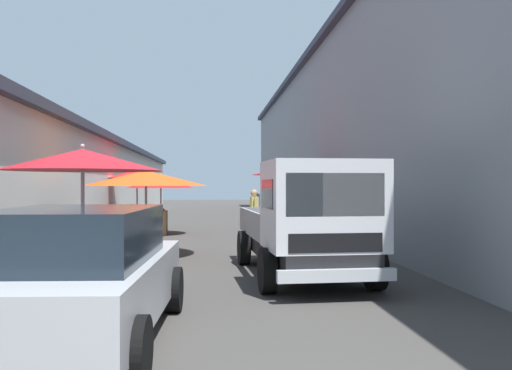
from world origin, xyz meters
The scene contains 12 objects.
ground centered at (13.50, 0.00, 0.00)m, with size 90.00×90.00×0.00m, color #3D3A38.
building_right_concrete centered at (15.75, -7.35, 3.52)m, with size 49.80×7.50×7.03m.
fruit_stall_near_left centered at (18.67, 2.87, 1.71)m, with size 2.16×2.16×2.34m.
fruit_stall_near_right centered at (16.10, -2.57, 2.01)m, with size 2.67×2.67×2.47m.
fruit_stall_far_left centered at (11.02, 1.66, 1.67)m, with size 2.90×2.90×2.11m.
fruit_stall_far_right centered at (6.49, 2.08, 1.79)m, with size 2.40×2.40×2.31m.
fruit_stall_mid_lane centered at (16.62, 1.84, 1.53)m, with size 2.27×2.27×2.08m.
hatchback_car centered at (4.19, 1.56, 0.74)m, with size 3.99×2.09×1.45m.
delivery_truck centered at (7.32, -1.58, 1.04)m, with size 5.01×2.18×2.08m.
vendor_by_crates centered at (13.79, -1.13, 0.89)m, with size 0.63×0.22×1.56m.
vendor_in_shade centered at (15.05, -1.56, 0.95)m, with size 0.32×0.63×1.64m.
parked_scooter centered at (10.90, -2.83, 0.45)m, with size 1.67×0.57×1.14m.
Camera 1 is at (-1.74, 0.14, 1.70)m, focal length 37.71 mm.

